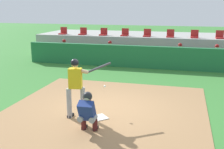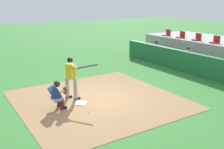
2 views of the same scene
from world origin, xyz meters
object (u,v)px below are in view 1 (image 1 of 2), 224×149
(home_plate, at_px, (99,117))
(catcher_crouched, at_px, (88,110))
(dugout_player_0, at_px, (64,50))
(stadium_seat_6, at_px, (195,36))
(stadium_seat_2, at_px, (103,33))
(stadium_seat_7, at_px, (220,36))
(dugout_player_3, at_px, (216,56))
(stadium_seat_1, at_px, (83,33))
(stadium_seat_0, at_px, (63,32))
(stadium_seat_4, at_px, (147,34))
(stadium_seat_3, at_px, (125,34))
(dugout_player_1, at_px, (109,52))
(stadium_seat_5, at_px, (170,35))
(dugout_player_2, at_px, (180,55))
(batter_at_plate, at_px, (76,84))

(home_plate, distance_m, catcher_crouched, 1.11)
(dugout_player_0, height_order, stadium_seat_6, stadium_seat_6)
(stadium_seat_2, relative_size, stadium_seat_7, 1.00)
(dugout_player_3, bearing_deg, stadium_seat_1, 166.32)
(stadium_seat_0, relative_size, stadium_seat_2, 1.00)
(stadium_seat_1, relative_size, stadium_seat_6, 1.00)
(home_plate, relative_size, stadium_seat_7, 0.92)
(stadium_seat_4, xyz_separation_m, stadium_seat_6, (2.89, 0.00, 0.00))
(stadium_seat_3, bearing_deg, dugout_player_1, -103.36)
(stadium_seat_1, relative_size, stadium_seat_5, 1.00)
(dugout_player_2, relative_size, stadium_seat_2, 2.71)
(catcher_crouched, height_order, dugout_player_3, dugout_player_3)
(batter_at_plate, bearing_deg, dugout_player_0, 117.01)
(batter_at_plate, relative_size, stadium_seat_0, 3.76)
(stadium_seat_2, height_order, stadium_seat_3, same)
(home_plate, distance_m, stadium_seat_5, 10.39)
(dugout_player_1, distance_m, stadium_seat_1, 3.27)
(dugout_player_3, relative_size, stadium_seat_7, 2.71)
(home_plate, bearing_deg, catcher_crouched, -90.87)
(dugout_player_1, distance_m, dugout_player_2, 4.03)
(stadium_seat_3, distance_m, stadium_seat_5, 2.89)
(catcher_crouched, bearing_deg, stadium_seat_0, 117.38)
(catcher_crouched, xyz_separation_m, dugout_player_2, (2.12, 9.09, 0.07))
(dugout_player_1, xyz_separation_m, dugout_player_3, (5.95, 0.00, 0.00))
(batter_at_plate, distance_m, stadium_seat_3, 10.28)
(stadium_seat_2, bearing_deg, dugout_player_1, -64.71)
(catcher_crouched, xyz_separation_m, stadium_seat_1, (-4.32, 11.13, 0.93))
(stadium_seat_7, bearing_deg, dugout_player_3, -98.57)
(dugout_player_0, relative_size, stadium_seat_0, 2.71)
(stadium_seat_5, distance_m, stadium_seat_6, 1.44)
(dugout_player_3, xyz_separation_m, stadium_seat_6, (-1.14, 2.03, 0.86))
(catcher_crouched, distance_m, dugout_player_3, 9.95)
(stadium_seat_7, bearing_deg, catcher_crouched, -111.34)
(dugout_player_0, distance_m, stadium_seat_3, 4.07)
(dugout_player_1, bearing_deg, dugout_player_2, 0.00)
(dugout_player_2, bearing_deg, batter_at_plate, -108.72)
(stadium_seat_3, bearing_deg, stadium_seat_4, 0.00)
(dugout_player_1, relative_size, stadium_seat_4, 2.71)
(home_plate, xyz_separation_m, stadium_seat_4, (0.00, 10.18, 1.51))
(dugout_player_1, relative_size, stadium_seat_6, 2.71)
(dugout_player_0, distance_m, dugout_player_1, 2.93)
(stadium_seat_5, distance_m, stadium_seat_7, 2.89)
(catcher_crouched, height_order, stadium_seat_2, stadium_seat_2)
(dugout_player_2, bearing_deg, dugout_player_3, 0.00)
(catcher_crouched, xyz_separation_m, dugout_player_0, (-4.85, 9.09, 0.07))
(home_plate, distance_m, dugout_player_3, 9.11)
(stadium_seat_0, distance_m, stadium_seat_4, 5.78)
(dugout_player_1, distance_m, stadium_seat_4, 2.93)
(stadium_seat_6, bearing_deg, stadium_seat_2, 180.00)
(dugout_player_0, bearing_deg, stadium_seat_6, 14.71)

